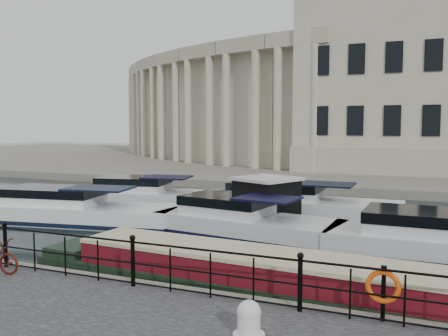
# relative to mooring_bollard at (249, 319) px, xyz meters

# --- Properties ---
(ground_plane) EXTENTS (160.00, 160.00, 0.00)m
(ground_plane) POSITION_rel_mooring_bollard_xyz_m (-3.46, 3.76, -0.86)
(ground_plane) COLOR black
(ground_plane) RESTS_ON ground
(far_bank) EXTENTS (120.00, 42.00, 0.55)m
(far_bank) POSITION_rel_mooring_bollard_xyz_m (-3.46, 42.76, -0.58)
(far_bank) COLOR #6B665B
(far_bank) RESTS_ON ground_plane
(railing) EXTENTS (24.14, 0.14, 1.22)m
(railing) POSITION_rel_mooring_bollard_xyz_m (-3.46, 1.51, 0.34)
(railing) COLOR black
(railing) RESTS_ON near_quay
(civic_building) EXTENTS (53.55, 31.84, 16.85)m
(civic_building) POSITION_rel_mooring_bollard_xyz_m (-4.46, 38.47, 6.18)
(civic_building) COLOR #ADA38C
(civic_building) RESTS_ON far_bank
(mooring_bollard) EXTENTS (0.58, 0.58, 0.66)m
(mooring_bollard) POSITION_rel_mooring_bollard_xyz_m (0.00, 0.00, 0.00)
(mooring_bollard) COLOR silver
(mooring_bollard) RESTS_ON near_quay
(life_ring_post) EXTENTS (0.67, 0.19, 1.09)m
(life_ring_post) POSITION_rel_mooring_bollard_xyz_m (2.14, 1.60, 0.37)
(life_ring_post) COLOR black
(life_ring_post) RESTS_ON near_quay
(narrowboat) EXTENTS (15.32, 2.99, 1.56)m
(narrowboat) POSITION_rel_mooring_bollard_xyz_m (0.21, 3.15, -0.49)
(narrowboat) COLOR black
(narrowboat) RESTS_ON ground_plane
(harbour_hut) EXTENTS (3.89, 3.63, 2.19)m
(harbour_hut) POSITION_rel_mooring_bollard_xyz_m (-3.51, 11.57, 0.10)
(harbour_hut) COLOR #6B665B
(harbour_hut) RESTS_ON ground_plane
(cabin_cruisers) EXTENTS (26.50, 9.22, 1.99)m
(cabin_cruisers) POSITION_rel_mooring_bollard_xyz_m (-3.75, 11.81, -0.49)
(cabin_cruisers) COLOR white
(cabin_cruisers) RESTS_ON ground_plane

